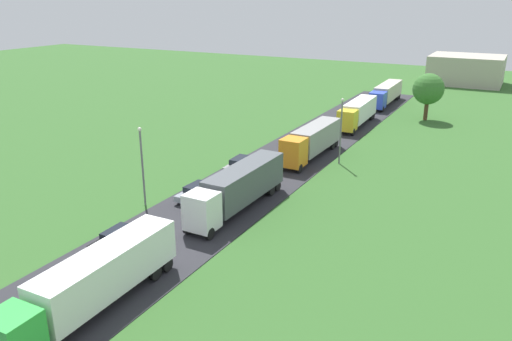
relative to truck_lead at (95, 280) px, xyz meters
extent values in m
cube|color=#2B2B30|center=(-2.28, 10.98, -2.08)|extent=(10.00, 140.00, 0.06)
cube|color=white|center=(-2.28, -0.33, -2.04)|extent=(0.16, 2.40, 0.01)
cube|color=white|center=(-2.28, 7.50, -2.04)|extent=(0.16, 2.40, 0.01)
cube|color=white|center=(-2.28, 13.62, -2.04)|extent=(0.16, 2.40, 0.01)
cube|color=white|center=(-2.28, 21.09, -2.04)|extent=(0.16, 2.40, 0.01)
cube|color=white|center=(-2.28, 27.37, -2.04)|extent=(0.16, 2.40, 0.01)
cube|color=white|center=(-2.28, 34.48, -2.04)|extent=(0.16, 2.40, 0.01)
cube|color=white|center=(-2.28, 41.47, -2.04)|extent=(0.16, 2.40, 0.01)
cube|color=white|center=(-2.28, 48.93, -2.04)|extent=(0.16, 2.40, 0.01)
cube|color=white|center=(-2.28, 55.88, -2.04)|extent=(0.16, 2.40, 0.01)
cube|color=white|center=(-2.28, 63.24, -2.04)|extent=(0.16, 2.40, 0.01)
cube|color=green|center=(0.07, -5.78, -0.21)|extent=(2.47, 2.34, 2.67)
cube|color=white|center=(-0.01, 1.12, 0.13)|extent=(2.63, 10.83, 2.76)
cube|color=black|center=(-0.01, 1.12, -1.45)|extent=(1.02, 10.27, 0.24)
cylinder|color=black|center=(1.00, 4.37, -1.55)|extent=(0.36, 1.00, 1.00)
cylinder|color=black|center=(-1.10, 4.35, -1.55)|extent=(0.36, 1.00, 1.00)
cylinder|color=black|center=(0.98, 5.67, -1.55)|extent=(0.36, 1.00, 1.00)
cylinder|color=black|center=(-1.12, 5.65, -1.55)|extent=(0.36, 1.00, 1.00)
cube|color=white|center=(-0.06, 11.75, -0.05)|extent=(2.47, 2.32, 3.01)
cube|color=black|center=(-0.08, 10.67, 0.49)|extent=(2.10, 0.13, 1.32)
cube|color=#4C5156|center=(0.04, 18.64, 0.23)|extent=(2.66, 10.84, 2.96)
cube|color=black|center=(0.04, 18.64, -1.45)|extent=(1.05, 10.27, 0.24)
cylinder|color=black|center=(0.98, 11.16, -1.55)|extent=(0.36, 1.01, 1.00)
cylinder|color=black|center=(-1.12, 11.20, -1.55)|extent=(0.36, 1.01, 1.00)
cylinder|color=black|center=(1.14, 21.87, -1.55)|extent=(0.36, 1.01, 1.00)
cylinder|color=black|center=(-0.96, 21.90, -1.55)|extent=(0.36, 1.01, 1.00)
cylinder|color=black|center=(1.15, 23.16, -1.55)|extent=(0.36, 1.01, 1.00)
cylinder|color=black|center=(-0.95, 23.19, -1.55)|extent=(0.36, 1.01, 1.00)
cube|color=orange|center=(-0.10, 29.82, -0.02)|extent=(2.47, 2.60, 3.07)
cube|color=black|center=(-0.11, 28.59, 0.53)|extent=(2.10, 0.13, 1.35)
cube|color=gray|center=(-0.01, 36.40, 0.17)|extent=(2.63, 9.92, 2.84)
cube|color=black|center=(-0.01, 36.40, -1.45)|extent=(1.02, 9.40, 0.24)
cylinder|color=black|center=(0.94, 29.16, -1.55)|extent=(0.36, 1.00, 1.00)
cylinder|color=black|center=(-1.16, 29.19, -1.55)|extent=(0.36, 1.00, 1.00)
cylinder|color=black|center=(1.08, 39.35, -1.55)|extent=(0.36, 1.00, 1.00)
cylinder|color=black|center=(-1.02, 39.38, -1.55)|extent=(0.36, 1.00, 1.00)
cylinder|color=black|center=(1.09, 40.54, -1.55)|extent=(0.36, 1.00, 1.00)
cylinder|color=black|center=(-1.01, 40.57, -1.55)|extent=(0.36, 1.00, 1.00)
cube|color=yellow|center=(0.23, 47.44, -0.14)|extent=(2.50, 2.41, 2.82)
cube|color=black|center=(0.25, 46.33, 0.37)|extent=(2.10, 0.16, 1.24)
cube|color=white|center=(0.05, 53.94, 0.12)|extent=(2.77, 10.03, 2.74)
cube|color=black|center=(0.05, 53.94, -1.45)|extent=(1.15, 9.49, 0.24)
cylinder|color=black|center=(1.29, 46.89, -1.55)|extent=(0.38, 1.01, 1.00)
cylinder|color=black|center=(-0.81, 46.83, -1.55)|extent=(0.38, 1.01, 1.00)
cylinder|color=black|center=(1.02, 56.96, -1.55)|extent=(0.38, 1.01, 1.00)
cylinder|color=black|center=(-1.08, 56.90, -1.55)|extent=(0.38, 1.01, 1.00)
cylinder|color=black|center=(0.99, 58.16, -1.55)|extent=(0.38, 1.01, 1.00)
cylinder|color=black|center=(-1.11, 58.10, -1.55)|extent=(0.38, 1.01, 1.00)
cube|color=blue|center=(-0.01, 64.00, -0.24)|extent=(2.49, 2.81, 2.62)
cube|color=black|center=(0.02, 62.68, 0.23)|extent=(2.10, 0.14, 1.15)
cube|color=beige|center=(-0.14, 71.39, 0.07)|extent=(2.70, 11.34, 2.64)
cube|color=black|center=(-0.14, 71.39, -1.45)|extent=(1.09, 10.75, 0.24)
cylinder|color=black|center=(1.06, 63.33, -1.55)|extent=(0.37, 1.01, 1.00)
cylinder|color=black|center=(-1.04, 63.29, -1.55)|extent=(0.37, 1.01, 1.00)
cylinder|color=black|center=(0.85, 74.80, -1.55)|extent=(0.37, 1.01, 1.00)
cylinder|color=black|center=(-1.25, 74.76, -1.55)|extent=(0.37, 1.01, 1.00)
cylinder|color=black|center=(0.83, 76.15, -1.55)|extent=(0.37, 1.01, 1.00)
cylinder|color=black|center=(-1.27, 76.12, -1.55)|extent=(0.37, 1.01, 1.00)
cube|color=black|center=(-4.54, 6.70, -1.43)|extent=(2.02, 4.44, 0.59)
cube|color=black|center=(-4.55, 6.92, -0.89)|extent=(1.66, 2.50, 0.49)
cylinder|color=black|center=(-3.66, 5.23, -1.73)|extent=(0.24, 0.65, 0.64)
cylinder|color=black|center=(-5.35, 5.18, -1.73)|extent=(0.24, 0.65, 0.64)
cylinder|color=black|center=(-3.74, 8.21, -1.73)|extent=(0.24, 0.65, 0.64)
cylinder|color=black|center=(-5.43, 8.16, -1.73)|extent=(0.24, 0.65, 0.64)
cube|color=#8C939E|center=(-4.75, 17.62, -1.45)|extent=(1.95, 4.51, 0.57)
cube|color=black|center=(-4.74, 17.84, -0.90)|extent=(1.59, 2.54, 0.53)
cylinder|color=black|center=(-4.01, 16.08, -1.73)|extent=(0.24, 0.65, 0.64)
cylinder|color=black|center=(-5.59, 16.14, -1.73)|extent=(0.24, 0.65, 0.64)
cylinder|color=black|center=(-3.90, 19.10, -1.73)|extent=(0.24, 0.65, 0.64)
cylinder|color=black|center=(-5.48, 19.16, -1.73)|extent=(0.24, 0.65, 0.64)
cube|color=gray|center=(-5.00, 26.39, -1.38)|extent=(1.93, 4.65, 0.69)
cube|color=black|center=(-5.01, 26.62, -0.76)|extent=(1.57, 2.62, 0.55)
cylinder|color=black|center=(-4.17, 24.87, -1.73)|extent=(0.24, 0.65, 0.64)
cylinder|color=black|center=(-5.72, 24.81, -1.73)|extent=(0.24, 0.65, 0.64)
cylinder|color=black|center=(-4.29, 27.98, -1.73)|extent=(0.24, 0.65, 0.64)
cylinder|color=black|center=(-5.84, 27.92, -1.73)|extent=(0.24, 0.65, 0.64)
cylinder|color=slate|center=(-8.14, 14.31, 1.46)|extent=(0.18, 0.18, 7.13)
sphere|color=silver|center=(-8.14, 14.31, 5.14)|extent=(0.36, 0.36, 0.36)
cylinder|color=slate|center=(3.65, 34.48, 1.54)|extent=(0.18, 0.18, 7.31)
sphere|color=silver|center=(3.65, 34.48, 5.32)|extent=(0.36, 0.36, 0.36)
cylinder|color=#513823|center=(8.34, 61.35, -0.57)|extent=(0.62, 0.62, 3.08)
sphere|color=#38702D|center=(8.34, 61.35, 2.74)|extent=(4.72, 4.72, 4.72)
cube|color=#B2A899|center=(9.47, 100.24, 0.93)|extent=(14.90, 12.28, 6.08)
camera|label=1|loc=(21.27, -19.14, 16.39)|focal=35.57mm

